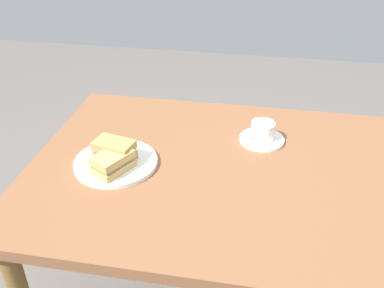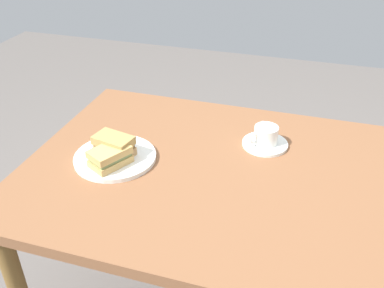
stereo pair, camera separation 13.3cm
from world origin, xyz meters
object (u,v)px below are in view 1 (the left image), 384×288
(coffee_saucer, at_px, (262,139))
(spoon, at_px, (258,126))
(sandwich_plate, at_px, (116,162))
(sandwich_back, at_px, (113,162))
(coffee_cup, at_px, (262,130))
(dining_table, at_px, (226,191))
(sandwich_front, at_px, (115,151))

(coffee_saucer, distance_m, spoon, 0.07)
(sandwich_plate, height_order, coffee_saucer, sandwich_plate)
(sandwich_back, relative_size, coffee_cup, 1.55)
(coffee_saucer, distance_m, coffee_cup, 0.04)
(sandwich_plate, relative_size, coffee_cup, 2.84)
(coffee_cup, bearing_deg, sandwich_plate, 26.54)
(spoon, bearing_deg, coffee_cup, 100.55)
(dining_table, height_order, sandwich_plate, sandwich_plate)
(sandwich_plate, xyz_separation_m, spoon, (-0.42, -0.29, 0.01))
(sandwich_front, distance_m, coffee_saucer, 0.48)
(sandwich_plate, relative_size, spoon, 2.57)
(sandwich_back, bearing_deg, dining_table, -165.39)
(sandwich_front, relative_size, spoon, 1.32)
(sandwich_plate, distance_m, sandwich_front, 0.04)
(sandwich_front, distance_m, spoon, 0.51)
(dining_table, distance_m, coffee_saucer, 0.22)
(sandwich_back, xyz_separation_m, coffee_saucer, (-0.42, -0.26, -0.04))
(dining_table, relative_size, spoon, 12.15)
(sandwich_front, relative_size, sandwich_back, 0.94)
(sandwich_plate, xyz_separation_m, coffee_cup, (-0.43, -0.21, 0.03))
(sandwich_front, bearing_deg, dining_table, -174.15)
(coffee_cup, height_order, spoon, coffee_cup)
(sandwich_plate, relative_size, sandwich_back, 1.83)
(coffee_cup, bearing_deg, sandwich_back, 31.92)
(sandwich_plate, bearing_deg, sandwich_front, -65.54)
(sandwich_back, distance_m, coffee_saucer, 0.50)
(dining_table, xyz_separation_m, coffee_saucer, (-0.10, -0.18, 0.09))
(sandwich_back, height_order, coffee_saucer, sandwich_back)
(coffee_saucer, bearing_deg, spoon, -78.33)
(dining_table, xyz_separation_m, sandwich_front, (0.34, 0.03, 0.13))
(dining_table, distance_m, sandwich_back, 0.36)
(sandwich_plate, relative_size, sandwich_front, 1.94)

